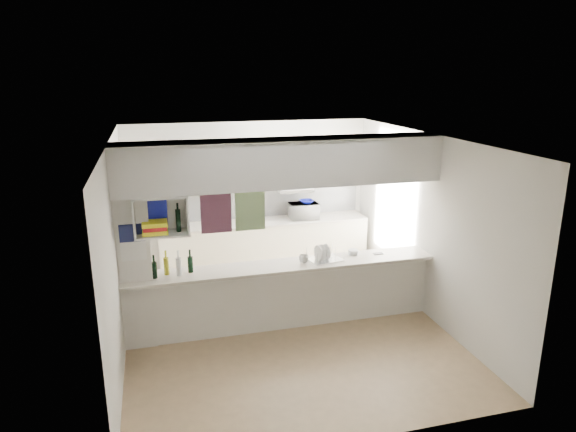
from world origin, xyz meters
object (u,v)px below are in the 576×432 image
object	(u,v)px
microwave	(304,211)
wine_bottles	(173,266)
dish_rack	(325,254)
bowl	(306,202)

from	to	relation	value
microwave	wine_bottles	size ratio (longest dim) A/B	0.96
dish_rack	bowl	bearing A→B (deg)	68.09
microwave	bowl	distance (m)	0.17
microwave	dish_rack	bearing A→B (deg)	82.30
dish_rack	wine_bottles	bearing A→B (deg)	168.40
bowl	wine_bottles	distance (m)	3.15
bowl	dish_rack	distance (m)	2.07
bowl	wine_bottles	size ratio (longest dim) A/B	0.47
bowl	wine_bottles	xyz separation A→B (m)	(-2.39, -2.04, -0.19)
microwave	dish_rack	distance (m)	2.07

